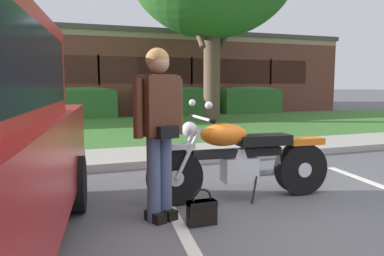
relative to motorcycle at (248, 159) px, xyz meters
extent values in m
plane|color=#565659|center=(0.00, -1.36, -0.48)|extent=(140.00, 140.00, 0.00)
cube|color=#ADA89E|center=(0.00, 2.12, -0.42)|extent=(60.00, 0.20, 0.12)
cube|color=#ADA89E|center=(0.00, 2.97, -0.44)|extent=(60.00, 1.50, 0.08)
cube|color=#3D752D|center=(0.00, 7.43, -0.45)|extent=(60.00, 7.41, 0.06)
cube|color=silver|center=(-1.12, -1.16, -0.48)|extent=(0.70, 4.38, 0.01)
cylinder|color=black|center=(-0.89, 0.06, -0.16)|extent=(0.65, 0.14, 0.64)
cylinder|color=silver|center=(-0.89, 0.06, -0.16)|extent=(0.19, 0.13, 0.18)
cylinder|color=black|center=(0.71, -0.05, -0.16)|extent=(0.65, 0.22, 0.64)
cylinder|color=silver|center=(0.71, -0.05, -0.16)|extent=(0.19, 0.21, 0.18)
cube|color=silver|center=(-0.89, 0.06, 0.19)|extent=(0.45, 0.17, 0.06)
cube|color=orange|center=(0.76, -0.06, 0.18)|extent=(0.45, 0.23, 0.08)
cylinder|color=silver|center=(-0.76, -0.03, 0.12)|extent=(0.31, 0.07, 0.58)
cylinder|color=silver|center=(-0.75, 0.13, 0.12)|extent=(0.31, 0.07, 0.58)
sphere|color=silver|center=(-0.72, 0.05, 0.38)|extent=(0.17, 0.17, 0.17)
cylinder|color=silver|center=(-0.58, 0.04, 0.50)|extent=(0.08, 0.72, 0.03)
cylinder|color=black|center=(-0.60, -0.32, 0.50)|extent=(0.05, 0.10, 0.04)
cylinder|color=black|center=(-0.55, 0.39, 0.50)|extent=(0.05, 0.10, 0.04)
sphere|color=silver|center=(-0.62, -0.26, 0.66)|extent=(0.08, 0.08, 0.08)
sphere|color=silver|center=(-0.58, 0.34, 0.66)|extent=(0.08, 0.08, 0.08)
cube|color=black|center=(-0.14, 0.01, 0.08)|extent=(1.10, 0.18, 0.10)
ellipsoid|color=orange|center=(-0.31, 0.02, 0.30)|extent=(0.58, 0.36, 0.26)
cube|color=black|center=(0.19, -0.02, 0.22)|extent=(0.66, 0.32, 0.12)
cube|color=silver|center=(-0.11, 0.00, -0.12)|extent=(0.42, 0.27, 0.28)
cylinder|color=silver|center=(-0.14, 0.01, 0.04)|extent=(0.18, 0.13, 0.21)
cylinder|color=silver|center=(-0.08, 0.00, 0.04)|extent=(0.18, 0.13, 0.21)
cylinder|color=silver|center=(0.27, 0.12, -0.22)|extent=(0.60, 0.12, 0.08)
cylinder|color=silver|center=(0.47, 0.10, -0.22)|extent=(0.60, 0.12, 0.08)
cylinder|color=black|center=(0.00, -0.16, -0.33)|extent=(0.13, 0.11, 0.30)
cube|color=black|center=(-1.10, -0.31, -0.43)|extent=(0.19, 0.26, 0.10)
cube|color=black|center=(-1.23, -0.36, -0.43)|extent=(0.19, 0.26, 0.10)
cylinder|color=#47567A|center=(-1.10, -0.29, -0.05)|extent=(0.14, 0.14, 0.86)
cylinder|color=#47567A|center=(-1.23, -0.34, -0.05)|extent=(0.14, 0.14, 0.86)
cube|color=#4C2819|center=(-1.17, -0.32, 0.67)|extent=(0.43, 0.34, 0.58)
cube|color=#4C2819|center=(-1.17, -0.32, 0.94)|extent=(0.35, 0.29, 0.06)
sphere|color=#A87A5B|center=(-1.17, -0.32, 1.08)|extent=(0.21, 0.21, 0.21)
sphere|color=olive|center=(-1.17, -0.30, 1.11)|extent=(0.23, 0.23, 0.23)
cube|color=black|center=(-1.12, -0.44, 0.42)|extent=(0.24, 0.17, 0.12)
cylinder|color=#4C2819|center=(-0.94, -0.23, 0.65)|extent=(0.09, 0.09, 0.56)
cylinder|color=#4C2819|center=(-1.39, -0.40, 0.65)|extent=(0.09, 0.09, 0.56)
cube|color=black|center=(-0.83, -0.60, -0.36)|extent=(0.28, 0.12, 0.24)
cube|color=black|center=(-0.83, -0.61, -0.26)|extent=(0.28, 0.13, 0.04)
torus|color=black|center=(-0.83, -0.60, -0.22)|extent=(0.20, 0.02, 0.20)
cube|color=black|center=(-2.25, -1.36, 1.00)|extent=(0.44, 2.70, 0.55)
cube|color=black|center=(-2.70, 1.28, -0.08)|extent=(1.89, 0.38, 0.20)
cylinder|color=black|center=(-1.96, 0.22, -0.18)|extent=(0.33, 0.63, 0.60)
cylinder|color=brown|center=(3.10, 8.26, 1.11)|extent=(0.57, 0.57, 3.17)
cylinder|color=brown|center=(3.63, 8.26, 2.62)|extent=(0.20, 1.20, 1.26)
cylinder|color=brown|center=(2.54, 8.26, 2.68)|extent=(0.20, 1.26, 1.38)
cube|color=#336B2D|center=(-0.94, 11.24, 0.07)|extent=(2.44, 0.90, 1.10)
ellipsoid|color=#336B2D|center=(-0.94, 11.24, 0.62)|extent=(2.32, 0.84, 0.28)
cube|color=#336B2D|center=(2.67, 11.24, 0.07)|extent=(3.22, 0.90, 1.10)
ellipsoid|color=#336B2D|center=(2.67, 11.24, 0.62)|extent=(3.05, 0.84, 0.28)
cube|color=#336B2D|center=(6.28, 11.24, 0.07)|extent=(2.74, 0.90, 1.10)
ellipsoid|color=#336B2D|center=(6.28, 11.24, 0.62)|extent=(2.60, 0.84, 0.28)
cube|color=brown|center=(-0.27, 17.21, 1.26)|extent=(23.25, 10.86, 3.47)
cube|color=#998466|center=(-0.27, 11.82, 2.87)|extent=(23.25, 0.10, 0.24)
cube|color=#4C4742|center=(-0.27, 17.21, 3.09)|extent=(23.48, 10.97, 0.20)
cube|color=#1E282D|center=(-0.27, 11.81, 1.43)|extent=(19.76, 0.06, 1.10)
cube|color=brown|center=(-0.27, 11.80, 1.43)|extent=(0.08, 0.04, 1.20)
cube|color=brown|center=(3.68, 11.80, 1.43)|extent=(0.08, 0.04, 1.20)
cube|color=brown|center=(7.63, 11.80, 1.43)|extent=(0.08, 0.04, 1.20)
cube|color=#473323|center=(4.37, 11.82, 0.57)|extent=(1.00, 0.08, 2.10)
camera|label=1|loc=(-2.17, -3.93, 0.88)|focal=35.84mm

